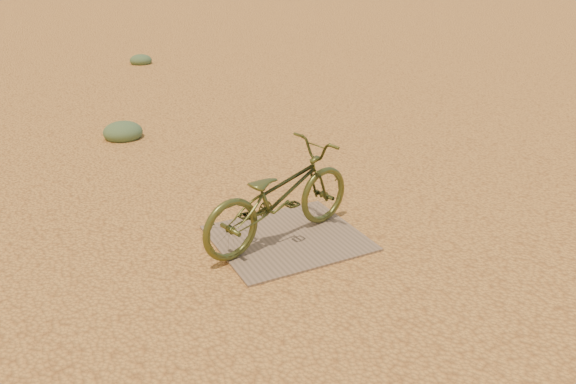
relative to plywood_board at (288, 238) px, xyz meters
name	(u,v)px	position (x,y,z in m)	size (l,w,h in m)	color
ground	(275,244)	(-0.15, -0.02, -0.01)	(120.00, 120.00, 0.00)	#E5A450
plywood_board	(288,238)	(0.00, 0.00, 0.00)	(1.33, 1.19, 0.02)	#826B59
bicycle	(279,195)	(-0.08, 0.01, 0.45)	(0.59, 1.68, 0.89)	#4B5324
kale_a	(124,138)	(-0.71, 3.86, -0.01)	(0.56, 0.56, 0.31)	#567651
kale_b	(141,64)	(0.90, 9.51, -0.01)	(0.52, 0.52, 0.29)	#567651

